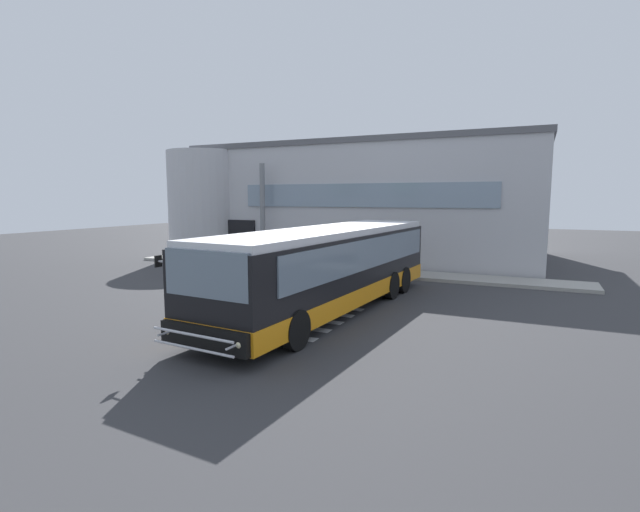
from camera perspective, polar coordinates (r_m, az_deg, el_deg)
The scene contains 10 objects.
ground_plane at distance 19.34m, azimuth -4.12°, elevation -3.87°, with size 80.00×90.00×0.02m, color #353538.
bay_paint_stripes at distance 14.81m, azimuth -5.23°, elevation -7.26°, with size 4.40×3.96×0.01m.
terminal_building at distance 29.87m, azimuth 5.56°, elevation 6.53°, with size 21.29×13.80×6.76m.
boarding_curb at distance 23.57m, azimuth 1.54°, elevation -1.65°, with size 23.49×2.00×0.15m, color #9E9B93.
entry_support_column at distance 25.91m, azimuth -7.03°, elevation 5.24°, with size 0.28×0.28×5.38m, color slate.
bus_main_foreground at distance 15.20m, azimuth 1.14°, elevation -1.73°, with size 3.83×12.26×2.70m.
passenger_near_column at distance 24.82m, azimuth -6.54°, elevation 1.09°, with size 0.59×0.25×1.68m.
passenger_by_doorway at distance 24.87m, azimuth -3.69°, elevation 1.13°, with size 0.53×0.37×1.68m.
passenger_at_curb_edge at distance 24.44m, azimuth -2.68°, elevation 1.03°, with size 0.56×0.34×1.68m.
safety_bollard_yellow at distance 21.20m, azimuth 9.25°, elevation -1.71°, with size 0.18×0.18×0.90m, color yellow.
Camera 1 is at (9.22, -16.59, 3.68)m, focal length 26.15 mm.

